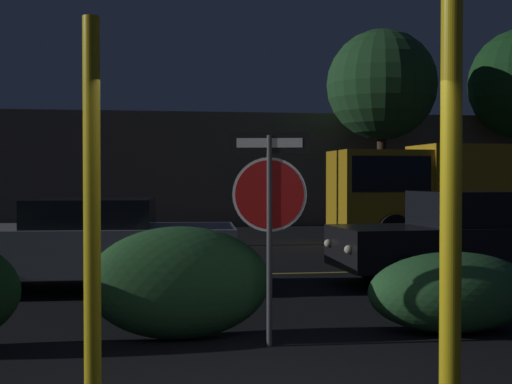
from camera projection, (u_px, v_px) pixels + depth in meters
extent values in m
cube|color=gold|center=(198.00, 275.00, 12.96)|extent=(43.61, 0.12, 0.01)
cylinder|color=#4C4C51|center=(269.00, 241.00, 7.52)|extent=(0.06, 0.06, 2.24)
cylinder|color=white|center=(269.00, 195.00, 7.51)|extent=(0.77, 0.17, 0.79)
cylinder|color=#B71414|center=(269.00, 195.00, 7.51)|extent=(0.72, 0.17, 0.73)
cube|color=black|center=(269.00, 143.00, 7.50)|extent=(0.83, 0.20, 0.22)
cube|color=white|center=(269.00, 143.00, 7.50)|extent=(0.69, 0.17, 0.10)
cylinder|color=yellow|center=(92.00, 221.00, 5.17)|extent=(0.13, 0.13, 2.96)
cylinder|color=yellow|center=(451.00, 185.00, 5.24)|extent=(0.16, 0.16, 3.47)
ellipsoid|color=#2D6633|center=(179.00, 283.00, 7.85)|extent=(2.02, 0.77, 1.25)
ellipsoid|color=#2D6633|center=(452.00, 292.00, 8.22)|extent=(2.00, 1.12, 0.93)
cube|color=#9E9EA3|center=(83.00, 249.00, 11.25)|extent=(4.91, 2.21, 0.71)
cube|color=black|center=(92.00, 213.00, 11.25)|extent=(2.02, 1.76, 0.44)
cylinder|color=black|center=(2.00, 265.00, 12.04)|extent=(0.61, 0.24, 0.60)
cylinder|color=black|center=(176.00, 278.00, 10.47)|extent=(0.61, 0.24, 0.60)
cylinder|color=black|center=(179.00, 263.00, 12.29)|extent=(0.61, 0.24, 0.60)
cube|color=black|center=(464.00, 246.00, 11.98)|extent=(4.47, 1.92, 0.67)
cube|color=black|center=(471.00, 208.00, 12.00)|extent=(1.83, 1.54, 0.58)
cylinder|color=black|center=(408.00, 274.00, 10.92)|extent=(0.61, 0.23, 0.60)
cylinder|color=black|center=(370.00, 262.00, 12.50)|extent=(0.61, 0.23, 0.60)
cylinder|color=black|center=(510.00, 258.00, 13.06)|extent=(0.61, 0.23, 0.60)
sphere|color=#F4EFCC|center=(349.00, 250.00, 11.02)|extent=(0.14, 0.14, 0.14)
sphere|color=#F4EFCC|center=(328.00, 243.00, 12.04)|extent=(0.14, 0.14, 0.14)
cube|color=gold|center=(378.00, 190.00, 19.15)|extent=(2.37, 2.06, 2.10)
cube|color=black|center=(378.00, 174.00, 19.14)|extent=(2.14, 2.10, 0.92)
cube|color=gold|center=(486.00, 186.00, 19.65)|extent=(3.86, 2.21, 2.26)
cylinder|color=black|center=(394.00, 231.00, 18.16)|extent=(0.84, 0.29, 0.84)
cylinder|color=black|center=(368.00, 225.00, 20.21)|extent=(0.84, 0.29, 0.84)
cylinder|color=black|center=(490.00, 224.00, 20.81)|extent=(0.84, 0.29, 0.84)
cylinder|color=#422D1E|center=(382.00, 176.00, 24.89)|extent=(0.32, 0.32, 3.62)
sphere|color=#235128|center=(382.00, 85.00, 24.82)|extent=(3.85, 3.85, 3.85)
cube|color=#7A6B5B|center=(128.00, 169.00, 27.07)|extent=(33.19, 3.69, 4.14)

